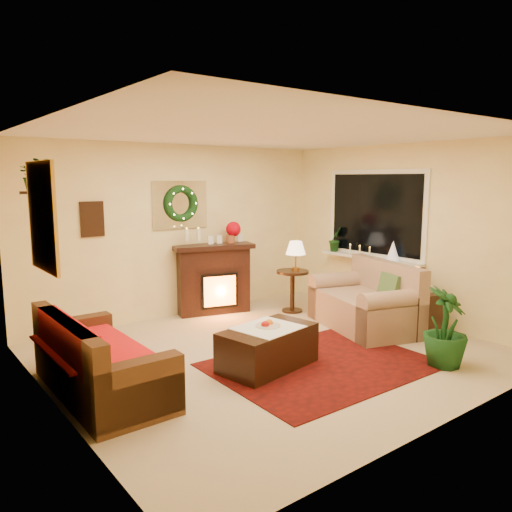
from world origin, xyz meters
TOP-DOWN VIEW (x-y plane):
  - floor at (0.00, 0.00)m, footprint 5.00×5.00m
  - ceiling at (0.00, 0.00)m, footprint 5.00×5.00m
  - wall_back at (0.00, 2.25)m, footprint 5.00×5.00m
  - wall_front at (0.00, -2.25)m, footprint 5.00×5.00m
  - wall_left at (-2.50, 0.00)m, footprint 4.50×4.50m
  - wall_right at (2.50, 0.00)m, footprint 4.50×4.50m
  - area_rug at (0.19, -0.64)m, footprint 2.43×1.84m
  - sofa at (-2.04, 0.17)m, footprint 0.82×1.84m
  - red_throw at (-2.11, 0.31)m, footprint 0.82×1.33m
  - fireplace at (0.43, 2.02)m, footprint 1.16×0.63m
  - poinsettia at (0.81, 2.00)m, footprint 0.24×0.24m
  - mantel_candle_a at (-0.01, 2.03)m, footprint 0.06×0.06m
  - mantel_candle_b at (0.15, 1.96)m, footprint 0.06×0.06m
  - mantel_mirror at (0.00, 2.23)m, footprint 0.92×0.02m
  - wreath at (0.00, 2.19)m, footprint 0.55×0.11m
  - wall_art at (-1.35, 2.23)m, footprint 0.32×0.03m
  - gold_mirror at (-2.48, 0.30)m, footprint 0.03×0.84m
  - hanging_plant at (-2.34, 1.05)m, footprint 0.33×0.28m
  - loveseat at (1.67, 0.04)m, footprint 1.35×1.81m
  - window_frame at (2.48, 0.55)m, footprint 0.03×1.86m
  - window_glass at (2.47, 0.55)m, footprint 0.02×1.70m
  - window_sill at (2.38, 0.55)m, footprint 0.22×1.86m
  - mini_tree at (2.38, 0.11)m, footprint 0.19×0.19m
  - sill_plant at (2.38, 1.28)m, footprint 0.29×0.23m
  - side_table_round at (1.46, 1.31)m, footprint 0.62×0.62m
  - lamp_cream at (1.49, 1.28)m, footprint 0.31×0.31m
  - end_table_square at (1.99, -0.62)m, footprint 0.55×0.55m
  - lamp_tiffany at (1.98, -0.60)m, footprint 0.28×0.28m
  - coffee_table at (-0.35, -0.32)m, footprint 1.19×0.79m
  - fruit_bowl at (-0.32, -0.29)m, footprint 0.28×0.28m
  - floor_palm at (1.26, -1.48)m, footprint 1.93×1.93m

SIDE VIEW (x-z plane):
  - floor at x=0.00m, z-range 0.00..0.00m
  - area_rug at x=0.19m, z-range 0.00..0.01m
  - coffee_table at x=-0.35m, z-range -0.02..0.44m
  - end_table_square at x=1.99m, z-range -0.02..0.56m
  - side_table_round at x=1.46m, z-range -0.01..0.66m
  - loveseat at x=1.67m, z-range -0.05..0.89m
  - sofa at x=-2.04m, z-range 0.03..0.83m
  - floor_palm at x=1.26m, z-range -0.89..1.79m
  - fruit_bowl at x=-0.32m, z-range 0.42..0.48m
  - red_throw at x=-2.11m, z-range 0.44..0.47m
  - fireplace at x=0.43m, z-range 0.04..1.06m
  - lamp_tiffany at x=1.98m, z-range 0.54..0.95m
  - window_sill at x=2.38m, z-range 0.85..0.89m
  - lamp_cream at x=1.49m, z-range 0.64..1.12m
  - mini_tree at x=2.38m, z-range 0.90..1.18m
  - sill_plant at x=2.38m, z-range 0.82..1.35m
  - mantel_candle_a at x=-0.01m, z-range 1.17..1.35m
  - mantel_candle_b at x=0.15m, z-range 1.17..1.35m
  - wall_back at x=0.00m, z-range 1.30..1.30m
  - wall_front at x=0.00m, z-range 1.30..1.30m
  - wall_left at x=-2.50m, z-range 1.30..1.30m
  - wall_right at x=2.50m, z-range 1.30..1.30m
  - poinsettia at x=0.81m, z-range 1.18..1.42m
  - wall_art at x=-1.35m, z-range 1.31..1.79m
  - window_frame at x=2.48m, z-range 0.87..2.23m
  - window_glass at x=2.47m, z-range 0.94..2.16m
  - mantel_mirror at x=0.00m, z-range 1.34..2.06m
  - wreath at x=0.00m, z-range 1.44..2.00m
  - gold_mirror at x=-2.48m, z-range 1.25..2.25m
  - hanging_plant at x=-2.34m, z-range 1.79..2.15m
  - ceiling at x=0.00m, z-range 2.60..2.60m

